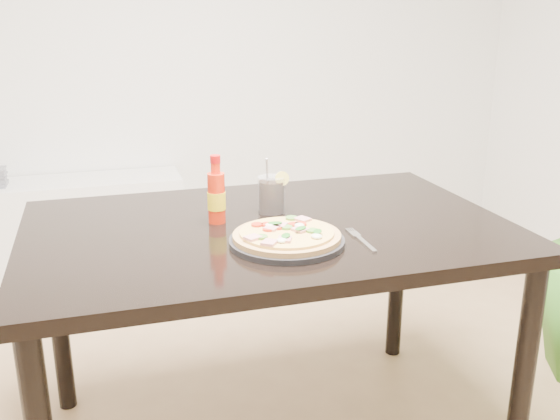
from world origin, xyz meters
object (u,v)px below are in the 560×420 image
object	(u,v)px
cola_cup	(272,195)
plate	(287,241)
dining_table	(268,251)
pizza	(287,235)
fork	(360,239)
media_console	(50,227)
hot_sauce_bottle	(216,196)

from	to	relation	value
cola_cup	plate	bearing A→B (deg)	-97.96
dining_table	plate	world-z (taller)	plate
plate	dining_table	bearing A→B (deg)	90.88
pizza	fork	world-z (taller)	pizza
cola_cup	media_console	world-z (taller)	cola_cup
pizza	media_console	world-z (taller)	pizza
dining_table	hot_sauce_bottle	world-z (taller)	hot_sauce_bottle
plate	hot_sauce_bottle	distance (m)	0.28
dining_table	plate	xyz separation A→B (m)	(0.00, -0.17, 0.09)
plate	pizza	size ratio (longest dim) A/B	1.07
hot_sauce_bottle	plate	bearing A→B (deg)	-58.77
media_console	hot_sauce_bottle	bearing A→B (deg)	-69.92
pizza	cola_cup	xyz separation A→B (m)	(0.04, 0.29, 0.03)
dining_table	plate	distance (m)	0.20
pizza	fork	bearing A→B (deg)	-7.28
plate	cola_cup	world-z (taller)	cola_cup
dining_table	hot_sauce_bottle	xyz separation A→B (m)	(-0.14, 0.06, 0.16)
pizza	dining_table	bearing A→B (deg)	90.81
cola_cup	media_console	xyz separation A→B (m)	(-0.78, 1.59, -0.55)
fork	plate	bearing A→B (deg)	174.15
hot_sauce_bottle	fork	xyz separation A→B (m)	(0.35, -0.26, -0.08)
cola_cup	hot_sauce_bottle	bearing A→B (deg)	-163.88
hot_sauce_bottle	cola_cup	distance (m)	0.19
hot_sauce_bottle	media_console	distance (m)	1.84
pizza	hot_sauce_bottle	size ratio (longest dim) A/B	1.43
plate	pizza	distance (m)	0.02
cola_cup	media_console	size ratio (longest dim) A/B	0.13
dining_table	pizza	xyz separation A→B (m)	(0.00, -0.17, 0.11)
pizza	hot_sauce_bottle	xyz separation A→B (m)	(-0.14, 0.24, 0.05)
pizza	cola_cup	distance (m)	0.29
hot_sauce_bottle	fork	world-z (taller)	hot_sauce_bottle
pizza	cola_cup	bearing A→B (deg)	82.01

